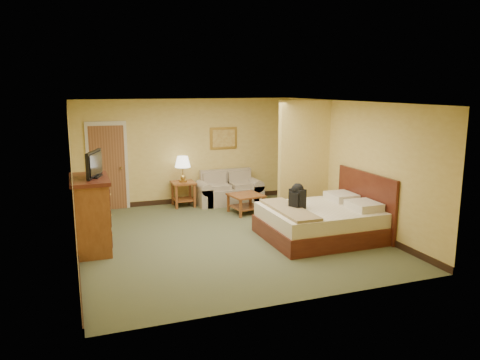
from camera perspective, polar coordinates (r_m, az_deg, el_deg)
name	(u,v)px	position (r m, az deg, el deg)	size (l,w,h in m)	color
floor	(226,237)	(9.21, -1.72, -6.95)	(6.00, 6.00, 0.00)	#4F5436
ceiling	(225,102)	(8.75, -1.82, 9.45)	(6.00, 6.00, 0.00)	white
back_wall	(188,151)	(11.74, -6.37, 3.48)	(5.50, 0.02, 2.60)	#D9BA5C
left_wall	(72,181)	(8.46, -19.76, -0.15)	(0.02, 6.00, 2.60)	#D9BA5C
right_wall	(350,164)	(10.08, 13.26, 1.96)	(0.02, 6.00, 2.60)	#D9BA5C
partition	(304,159)	(10.56, 7.79, 2.58)	(1.20, 0.15, 2.60)	#D9BA5C
door	(108,167)	(11.45, -15.83, 1.57)	(0.94, 0.16, 2.10)	beige
baseboard	(189,200)	(11.96, -6.23, -2.42)	(5.50, 0.02, 0.12)	black
loveseat	(229,193)	(11.77, -1.37, -1.54)	(1.63, 0.76, 0.82)	tan
side_table	(183,190)	(11.51, -6.93, -1.23)	(0.56, 0.56, 0.61)	brown
table_lamp	(183,162)	(11.38, -7.01, 2.13)	(0.38, 0.38, 0.63)	#B28F41
coffee_table	(246,200)	(10.81, 0.70, -2.41)	(0.79, 0.79, 0.45)	brown
wall_picture	(224,138)	(11.93, -2.02, 5.12)	(0.71, 0.04, 0.55)	#B78E3F
dresser	(91,214)	(8.72, -17.68, -3.94)	(0.65, 1.24, 1.33)	brown
tv	(94,165)	(8.55, -17.36, 1.77)	(0.31, 0.73, 0.46)	black
bed	(325,221)	(9.25, 10.36, -4.89)	(2.24, 1.90, 1.23)	#491911
backpack	(298,195)	(8.92, 7.03, -1.86)	(0.29, 0.34, 0.49)	black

